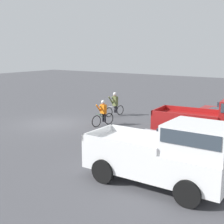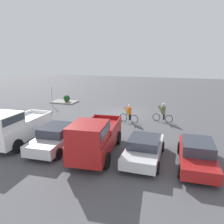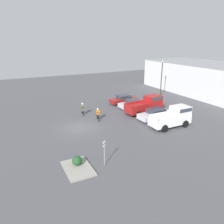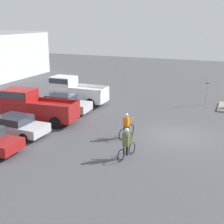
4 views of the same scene
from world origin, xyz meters
name	(u,v)px [view 1 (image 1 of 4)]	position (x,y,z in m)	size (l,w,h in m)	color
ground_plane	(53,123)	(0.00, 0.00, 0.00)	(80.00, 80.00, 0.00)	#4C4C51
pickup_truck_0	(220,123)	(-1.09, 10.22, 1.21)	(2.53, 5.58, 2.36)	maroon
sedan_2	(187,145)	(1.76, 9.69, 0.73)	(2.16, 4.84, 1.46)	silver
pickup_truck_1	(168,153)	(4.55, 10.06, 1.21)	(2.16, 5.04, 2.37)	white
cyclist_0	(103,113)	(-1.44, 2.94, 0.79)	(1.77, 0.54, 1.62)	black
cyclist_1	(115,104)	(-4.30, 1.89, 0.87)	(1.82, 0.55, 1.73)	black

